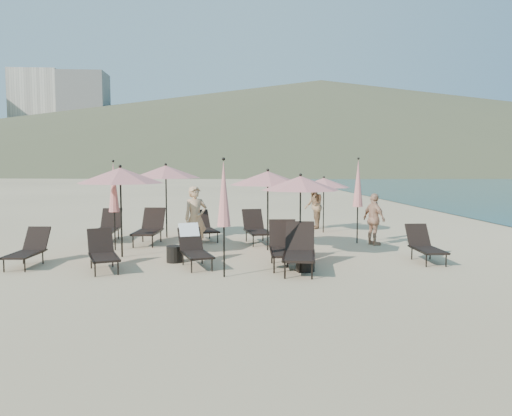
{
  "coord_description": "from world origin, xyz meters",
  "views": [
    {
      "loc": [
        -1.15,
        -11.76,
        2.42
      ],
      "look_at": [
        -0.15,
        3.5,
        1.1
      ],
      "focal_mm": 35.0,
      "sensor_mm": 36.0,
      "label": 1
    }
  ],
  "objects": [
    {
      "name": "lounger_0",
      "position": [
        -5.84,
        0.41,
        0.41
      ],
      "size": [
        0.68,
        1.56,
        0.88
      ],
      "rotation": [
        0.0,
        0.0,
        -0.07
      ],
      "color": "black",
      "rests_on": "ground"
    },
    {
      "name": "ground",
      "position": [
        0.0,
        0.0,
        0.0
      ],
      "size": [
        800.0,
        800.0,
        0.0
      ],
      "primitive_type": "plane",
      "color": "#D6BA8C",
      "rests_on": "ground"
    },
    {
      "name": "umbrella_closed_2",
      "position": [
        -4.23,
        2.51,
        1.79
      ],
      "size": [
        0.3,
        0.3,
        2.57
      ],
      "color": "black",
      "rests_on": "ground"
    },
    {
      "name": "lounger_2",
      "position": [
        -1.87,
        0.18,
        0.46
      ],
      "size": [
        0.97,
        1.65,
        0.97
      ],
      "rotation": [
        0.0,
        0.0,
        0.28
      ],
      "color": "black",
      "rests_on": "ground"
    },
    {
      "name": "lounger_7",
      "position": [
        -3.44,
        3.73,
        0.49
      ],
      "size": [
        0.86,
        1.88,
        1.05
      ],
      "rotation": [
        0.0,
        0.0,
        -0.09
      ],
      "color": "black",
      "rests_on": "ground"
    },
    {
      "name": "umbrella_open_4",
      "position": [
        2.44,
        5.85,
        1.79
      ],
      "size": [
        1.88,
        1.88,
        2.02
      ],
      "color": "black",
      "rests_on": "ground"
    },
    {
      "name": "lounger_1",
      "position": [
        -3.95,
        -0.15,
        0.42
      ],
      "size": [
        1.07,
        1.66,
        0.89
      ],
      "rotation": [
        0.0,
        0.0,
        0.33
      ],
      "color": "black",
      "rests_on": "ground"
    },
    {
      "name": "umbrella_open_0",
      "position": [
        -3.83,
        1.44,
        2.15
      ],
      "size": [
        2.26,
        2.26,
        2.43
      ],
      "color": "black",
      "rests_on": "ground"
    },
    {
      "name": "hotel_skyline",
      "position": [
        -93.62,
        271.21,
        24.18
      ],
      "size": [
        109.0,
        82.0,
        55.0
      ],
      "color": "beige",
      "rests_on": "ground"
    },
    {
      "name": "lounger_6",
      "position": [
        -4.85,
        4.39,
        0.46
      ],
      "size": [
        0.67,
        1.72,
        0.99
      ],
      "rotation": [
        0.0,
        0.0,
        0.01
      ],
      "color": "black",
      "rests_on": "ground"
    },
    {
      "name": "lounger_3",
      "position": [
        0.58,
        -0.55,
        0.49
      ],
      "size": [
        1.0,
        1.93,
        1.06
      ],
      "rotation": [
        0.0,
        0.0,
        -0.17
      ],
      "color": "black",
      "rests_on": "ground"
    },
    {
      "name": "umbrella_open_1",
      "position": [
        0.1,
        2.23,
        2.05
      ],
      "size": [
        2.16,
        2.16,
        2.32
      ],
      "color": "black",
      "rests_on": "ground"
    },
    {
      "name": "umbrella_closed_0",
      "position": [
        -1.14,
        -1.1,
        1.8
      ],
      "size": [
        0.3,
        0.3,
        2.58
      ],
      "color": "black",
      "rests_on": "ground"
    },
    {
      "name": "side_table_1",
      "position": [
        0.71,
        -0.63,
        0.21
      ],
      "size": [
        0.44,
        0.44,
        0.41
      ],
      "primitive_type": "cylinder",
      "color": "black",
      "rests_on": "ground"
    },
    {
      "name": "lounger_5",
      "position": [
        3.91,
        0.35,
        0.41
      ],
      "size": [
        0.61,
        1.54,
        0.88
      ],
      "rotation": [
        0.0,
        0.0,
        -0.01
      ],
      "color": "black",
      "rests_on": "ground"
    },
    {
      "name": "volcanic_headland",
      "position": [
        71.37,
        302.62,
        26.49
      ],
      "size": [
        690.0,
        690.0,
        55.0
      ],
      "color": "brown",
      "rests_on": "ground"
    },
    {
      "name": "lounger_9",
      "position": [
        -0.12,
        3.67,
        0.46
      ],
      "size": [
        0.9,
        1.8,
        0.99
      ],
      "rotation": [
        0.0,
        0.0,
        0.15
      ],
      "color": "black",
      "rests_on": "ground"
    },
    {
      "name": "umbrella_closed_1",
      "position": [
        2.99,
        3.32,
        1.85
      ],
      "size": [
        0.31,
        0.31,
        2.65
      ],
      "color": "black",
      "rests_on": "ground"
    },
    {
      "name": "beachgoer_b",
      "position": [
        2.28,
        6.96,
        0.88
      ],
      "size": [
        0.7,
        0.88,
        1.75
      ],
      "primitive_type": "imported",
      "rotation": [
        0.0,
        0.0,
        -1.61
      ],
      "color": "#A07953",
      "rests_on": "ground"
    },
    {
      "name": "beachgoer_c",
      "position": [
        3.4,
        2.95,
        0.79
      ],
      "size": [
        0.71,
        1.0,
        1.57
      ],
      "primitive_type": "imported",
      "rotation": [
        0.0,
        0.0,
        1.97
      ],
      "color": "tan",
      "rests_on": "ground"
    },
    {
      "name": "lounger_4",
      "position": [
        0.31,
        0.04,
        0.49
      ],
      "size": [
        0.78,
        1.84,
        1.04
      ],
      "rotation": [
        0.0,
        0.0,
        -0.05
      ],
      "color": "black",
      "rests_on": "ground"
    },
    {
      "name": "umbrella_open_3",
      "position": [
        -3.05,
        4.94,
        2.19
      ],
      "size": [
        2.31,
        2.31,
        2.48
      ],
      "color": "black",
      "rests_on": "ground"
    },
    {
      "name": "umbrella_open_2",
      "position": [
        0.85,
        1.05,
        1.95
      ],
      "size": [
        2.05,
        2.05,
        2.21
      ],
      "color": "black",
      "rests_on": "ground"
    },
    {
      "name": "lounger_8",
      "position": [
        -1.79,
        4.31,
        0.44
      ],
      "size": [
        1.03,
        1.72,
        0.93
      ],
      "rotation": [
        0.0,
        0.0,
        0.28
      ],
      "color": "black",
      "rests_on": "ground"
    },
    {
      "name": "side_table_0",
      "position": [
        -2.37,
        0.63,
        0.2
      ],
      "size": [
        0.4,
        0.4,
        0.41
      ],
      "primitive_type": "cylinder",
      "color": "black",
      "rests_on": "ground"
    },
    {
      "name": "beachgoer_a",
      "position": [
        -1.94,
        2.31,
        0.92
      ],
      "size": [
        0.78,
        0.66,
        1.83
      ],
      "primitive_type": "imported",
      "rotation": [
        0.0,
        0.0,
        0.39
      ],
      "color": "tan",
      "rests_on": "ground"
    }
  ]
}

